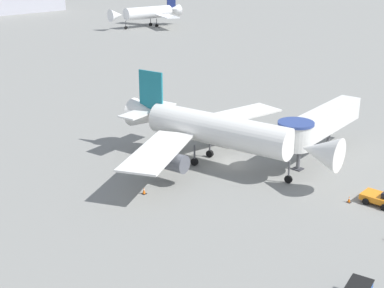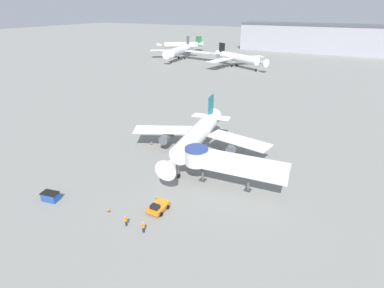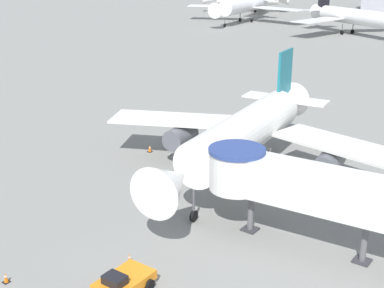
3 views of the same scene
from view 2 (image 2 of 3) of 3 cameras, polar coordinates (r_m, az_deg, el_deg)
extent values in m
plane|color=gray|center=(60.58, 1.54, -3.02)|extent=(800.00, 800.00, 0.00)
cylinder|color=white|center=(60.07, 0.73, 1.43)|extent=(6.17, 18.42, 3.71)
cone|color=white|center=(49.58, -4.10, -4.01)|extent=(4.24, 4.55, 3.71)
cone|color=white|center=(69.22, 3.58, 4.62)|extent=(4.44, 6.02, 3.71)
cube|color=white|center=(65.42, -5.39, 2.72)|extent=(13.49, 9.60, 0.22)
cube|color=white|center=(60.65, 8.93, 0.68)|extent=(13.42, 6.61, 0.22)
cube|color=#19707F|center=(67.88, 3.59, 7.19)|extent=(0.73, 3.60, 4.82)
cube|color=white|center=(69.25, 3.67, 5.20)|extent=(9.00, 3.70, 0.18)
cylinder|color=#565960|center=(64.61, -4.91, 1.23)|extent=(2.52, 3.85, 2.04)
cylinder|color=#565960|center=(60.40, 7.69, -0.67)|extent=(2.52, 3.85, 2.04)
cylinder|color=#4C4C51|center=(53.72, -2.54, -5.10)|extent=(0.18, 0.18, 2.13)
cylinder|color=black|center=(54.26, -2.52, -6.08)|extent=(0.38, 0.93, 0.90)
cylinder|color=#4C4C51|center=(63.72, -0.02, -0.02)|extent=(0.22, 0.22, 2.13)
cylinder|color=black|center=(64.17, -0.02, -0.88)|extent=(0.52, 0.95, 0.90)
cylinder|color=#4C4C51|center=(62.76, 2.84, -0.46)|extent=(0.22, 0.22, 2.13)
cylinder|color=black|center=(63.22, 2.82, -1.33)|extent=(0.52, 0.95, 0.90)
cube|color=silver|center=(49.98, 9.19, -4.04)|extent=(15.82, 3.88, 2.80)
cylinder|color=silver|center=(52.08, 0.84, -2.44)|extent=(3.90, 3.90, 2.80)
cylinder|color=navy|center=(51.38, 0.85, -0.91)|extent=(4.10, 4.10, 0.30)
cylinder|color=#56565B|center=(53.08, 2.08, -5.49)|extent=(0.44, 0.44, 3.04)
cube|color=#333338|center=(53.83, 2.05, -6.83)|extent=(1.10, 1.10, 0.12)
cylinder|color=#56565B|center=(51.17, 10.67, -7.22)|extent=(0.44, 0.44, 3.04)
cube|color=#333338|center=(51.95, 10.54, -8.58)|extent=(1.10, 1.10, 0.12)
cube|color=orange|center=(46.56, -6.49, -11.83)|extent=(2.24, 3.57, 0.59)
cube|color=black|center=(45.71, -7.07, -11.78)|extent=(1.32, 1.01, 0.53)
cylinder|color=black|center=(46.63, -8.30, -12.34)|extent=(0.36, 0.67, 0.66)
cylinder|color=black|center=(45.61, -5.94, -13.17)|extent=(0.36, 0.67, 0.66)
cylinder|color=black|center=(47.89, -6.97, -11.13)|extent=(0.36, 0.67, 0.66)
cylinder|color=black|center=(46.90, -4.65, -11.89)|extent=(0.36, 0.67, 0.66)
cube|color=#234C9E|center=(53.37, -25.35, -9.05)|extent=(2.78, 1.97, 1.36)
cube|color=black|center=(53.00, -25.49, -8.40)|extent=(2.95, 2.09, 0.08)
cube|color=black|center=(67.81, -7.71, -0.05)|extent=(0.47, 0.47, 0.04)
cone|color=orange|center=(67.65, -7.73, 0.25)|extent=(0.32, 0.32, 0.73)
cylinder|color=white|center=(67.61, -7.73, 0.31)|extent=(0.18, 0.18, 0.09)
cube|color=black|center=(49.37, -6.67, -10.31)|extent=(0.42, 0.42, 0.04)
cone|color=orange|center=(49.17, -6.69, -9.98)|extent=(0.29, 0.29, 0.66)
cylinder|color=white|center=(49.13, -6.69, -9.91)|extent=(0.16, 0.16, 0.08)
cube|color=black|center=(48.10, -15.53, -12.26)|extent=(0.41, 0.41, 0.04)
cone|color=orange|center=(47.90, -15.58, -11.93)|extent=(0.28, 0.28, 0.64)
cylinder|color=white|center=(47.85, -15.59, -11.86)|extent=(0.15, 0.15, 0.08)
cylinder|color=#1E2338|center=(43.08, -9.36, -15.87)|extent=(0.13, 0.13, 0.89)
cylinder|color=#1E2338|center=(43.10, -9.11, -15.84)|extent=(0.13, 0.13, 0.89)
cube|color=orange|center=(42.58, -9.31, -15.04)|extent=(0.39, 0.39, 0.70)
sphere|color=tan|center=(42.28, -9.35, -14.55)|extent=(0.24, 0.24, 0.24)
cylinder|color=#1E2338|center=(44.64, -12.52, -14.52)|extent=(0.13, 0.13, 0.86)
cylinder|color=#1E2338|center=(44.54, -12.35, -14.61)|extent=(0.13, 0.13, 0.86)
cube|color=orange|center=(44.11, -12.53, -13.80)|extent=(0.36, 0.23, 0.68)
sphere|color=tan|center=(43.83, -12.58, -13.33)|extent=(0.23, 0.23, 0.23)
cylinder|color=white|center=(178.06, -2.39, 17.37)|extent=(7.67, 24.86, 4.28)
cone|color=white|center=(163.21, -4.63, 16.63)|extent=(4.90, 5.26, 4.28)
cone|color=white|center=(190.76, -0.76, 17.89)|extent=(5.14, 6.96, 4.28)
cube|color=white|center=(185.43, -5.16, 17.36)|extent=(17.74, 12.57, 0.22)
cube|color=white|center=(177.62, 1.37, 17.12)|extent=(17.69, 8.54, 0.22)
cube|color=slate|center=(190.03, -0.80, 19.03)|extent=(0.89, 4.62, 5.57)
cube|color=white|center=(190.97, -0.72, 18.12)|extent=(11.87, 4.83, 0.18)
cylinder|color=#4C4C51|center=(167.50, -3.98, 15.69)|extent=(0.18, 0.18, 2.46)
cylinder|color=black|center=(167.70, -3.97, 15.27)|extent=(0.41, 1.13, 1.10)
cylinder|color=#4C4C51|center=(182.05, -2.57, 16.46)|extent=(0.22, 0.22, 2.46)
cylinder|color=black|center=(182.24, -2.57, 16.07)|extent=(0.55, 1.15, 1.10)
cylinder|color=#4C4C51|center=(180.64, -1.40, 16.41)|extent=(0.22, 0.22, 2.46)
cylinder|color=black|center=(180.82, -1.39, 16.02)|extent=(0.55, 1.15, 1.10)
cylinder|color=white|center=(156.43, 8.93, 15.89)|extent=(23.90, 15.15, 3.86)
cone|color=white|center=(145.11, 13.36, 14.85)|extent=(5.56, 5.40, 3.86)
cone|color=white|center=(166.77, 5.60, 16.61)|extent=(6.92, 6.12, 3.86)
cube|color=white|center=(152.60, 5.29, 15.60)|extent=(8.23, 16.29, 0.22)
cube|color=white|center=(165.41, 10.74, 16.00)|extent=(15.08, 14.84, 0.22)
cube|color=black|center=(166.09, 5.72, 17.78)|extent=(4.13, 2.35, 5.01)
cube|color=white|center=(166.90, 5.55, 16.85)|extent=(7.78, 10.83, 0.18)
cylinder|color=#4C4C51|center=(148.34, 12.10, 13.98)|extent=(0.18, 0.18, 2.22)
cylinder|color=black|center=(148.54, 12.06, 13.56)|extent=(1.09, 0.75, 1.10)
cylinder|color=#4C4C51|center=(158.06, 7.59, 14.94)|extent=(0.22, 0.22, 2.22)
cylinder|color=black|center=(158.25, 7.57, 14.55)|extent=(1.16, 0.87, 1.10)
cylinder|color=#4C4C51|center=(160.35, 8.56, 15.03)|extent=(0.22, 0.22, 2.22)
cylinder|color=black|center=(160.53, 8.53, 14.64)|extent=(1.16, 0.87, 1.10)
cylinder|color=white|center=(212.98, -2.11, 18.36)|extent=(20.03, 15.87, 3.45)
cone|color=white|center=(211.96, -6.19, 18.21)|extent=(5.10, 5.02, 3.45)
cone|color=white|center=(214.61, 1.34, 18.42)|extent=(6.21, 5.83, 3.45)
cube|color=white|center=(222.64, -1.56, 18.49)|extent=(15.32, 13.04, 0.22)
cube|color=white|center=(204.14, -0.92, 17.92)|extent=(9.48, 16.11, 0.22)
cube|color=#1E6638|center=(214.25, 1.28, 19.24)|extent=(3.42, 2.58, 4.48)
cube|color=white|center=(214.59, 1.42, 18.58)|extent=(8.42, 10.09, 0.18)
cylinder|color=#4C4C51|center=(212.45, -5.15, 17.53)|extent=(0.18, 0.18, 1.98)
cylinder|color=black|center=(212.57, -5.14, 17.26)|extent=(1.04, 0.86, 1.10)
cylinder|color=#4C4C51|center=(215.14, -1.37, 17.71)|extent=(0.22, 0.22, 1.98)
cylinder|color=black|center=(215.26, -1.37, 17.44)|extent=(1.12, 0.97, 1.10)
cylinder|color=#4C4C51|center=(212.08, -1.27, 17.60)|extent=(0.22, 0.22, 1.98)
cylinder|color=black|center=(212.21, -1.26, 17.34)|extent=(1.12, 0.97, 1.10)
cube|color=#A8A8B2|center=(223.97, 28.13, 17.00)|extent=(139.67, 22.22, 16.60)
cube|color=#4C515B|center=(223.35, 28.61, 19.22)|extent=(139.67, 22.66, 1.20)
camera|label=1|loc=(71.70, -54.61, 11.47)|focal=50.00mm
camera|label=3|loc=(14.53, 12.33, -16.26)|focal=50.00mm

